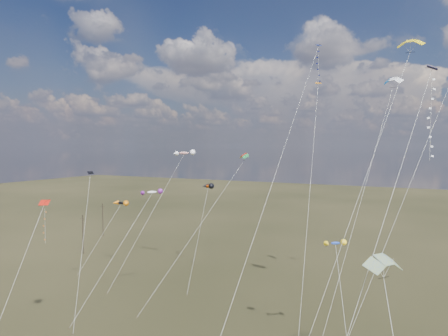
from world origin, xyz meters
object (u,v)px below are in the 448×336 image
at_px(novelty_black_orange, 121,203).
at_px(parafoil_yellow, 410,42).
at_px(utility_pole_near, 83,234).
at_px(utility_pole_far, 103,219).

bearing_deg(novelty_black_orange, parafoil_yellow, -5.24).
distance_m(utility_pole_near, novelty_black_orange, 16.64).
xyz_separation_m(utility_pole_far, parafoil_yellow, (67.62, -22.77, 29.38)).
distance_m(parafoil_yellow, novelty_black_orange, 50.67).
xyz_separation_m(utility_pole_far, novelty_black_orange, (21.98, -18.58, 7.79)).
height_order(utility_pole_far, novelty_black_orange, novelty_black_orange).
height_order(parafoil_yellow, novelty_black_orange, parafoil_yellow).
xyz_separation_m(parafoil_yellow, novelty_black_orange, (-45.65, 4.19, -21.59)).
relative_size(utility_pole_far, parafoil_yellow, 0.23).
height_order(utility_pole_near, parafoil_yellow, parafoil_yellow).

